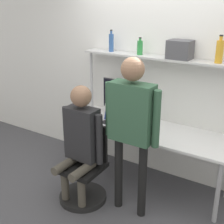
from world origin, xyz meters
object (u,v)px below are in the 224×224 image
Objects in this scene: person_seated at (81,137)px; laptop at (113,119)px; monitor at (119,97)px; bottle_blue at (111,42)px; cell_phone at (130,130)px; office_chair at (84,177)px; person_standing at (132,117)px; storage_box at (180,50)px; bottle_amber at (220,51)px; bottle_green at (140,47)px.

laptop is at bearing 89.27° from person_seated.
bottle_blue is at bearing 168.96° from monitor.
cell_phone is 0.66m from person_seated.
bottle_blue is (-0.23, 0.31, 0.91)m from laptop.
person_standing is at bearing 8.73° from office_chair.
bottle_blue reaches higher than person_standing.
storage_box is (0.14, 0.83, 0.59)m from person_standing.
office_chair is 3.34× the size of storage_box.
monitor is at bearing 137.15° from cell_phone.
bottle_amber is at bearing 38.62° from office_chair.
laptop is 1.23× the size of bottle_blue.
storage_box is (0.70, 0.31, 0.90)m from laptop.
bottle_amber is 1.07× the size of bottle_blue.
bottle_blue is (-0.53, 0.39, 0.96)m from cell_phone.
bottle_amber is at bearing 40.02° from person_seated.
monitor is 0.55× the size of office_chair.
bottle_blue is at bearing 180.00° from bottle_amber.
cell_phone is at bearing -135.90° from storage_box.
cell_phone is 1.34m from bottle_amber.
storage_box is at bearing 180.00° from bottle_amber.
bottle_green is at bearing 0.00° from bottle_blue.
office_chair is at bearing -120.23° from cell_phone.
monitor is 1.67× the size of bottle_amber.
person_seated is 1.32m from bottle_green.
bottle_green reaches higher than laptop.
storage_box is at bearing 53.69° from person_seated.
bottle_amber is (1.23, 0.03, 0.71)m from monitor.
bottle_green is at bearing 180.00° from storage_box.
laptop is 0.95m from bottle_green.
person_seated is at bearing -126.31° from storage_box.
office_chair is at bearing -84.83° from monitor.
laptop is 2.27× the size of cell_phone.
bottle_green is (0.28, 0.03, 0.67)m from monitor.
person_seated reaches higher than laptop.
person_standing is 1.30m from bottle_blue.
person_standing is at bearing -46.49° from bottle_blue.
person_seated is at bearing -88.06° from office_chair.
laptop reaches higher than office_chair.
storage_box is at bearing -0.00° from bottle_green.
bottle_green is at bearing 106.18° from cell_phone.
monitor is 1.79× the size of bottle_blue.
storage_box is (0.71, 0.97, 0.89)m from person_seated.
bottle_blue is (-0.22, 0.92, 1.45)m from office_chair.
cell_phone is at bearing -36.24° from bottle_blue.
bottle_amber reaches higher than cell_phone.
monitor is 3.32× the size of cell_phone.
bottle_blue reaches higher than laptop.
laptop is at bearing -121.45° from bottle_green.
cell_phone is 0.56× the size of storage_box.
laptop is (0.09, -0.28, -0.21)m from monitor.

